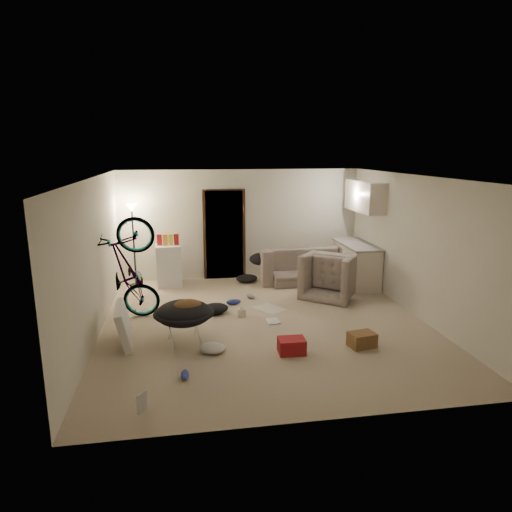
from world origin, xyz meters
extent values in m
cube|color=#B6A58C|center=(0.00, 0.00, -0.01)|extent=(5.50, 6.00, 0.02)
cube|color=white|center=(0.00, 0.00, 2.51)|extent=(5.50, 6.00, 0.02)
cube|color=silver|center=(0.00, 3.01, 1.25)|extent=(5.50, 0.02, 2.50)
cube|color=silver|center=(0.00, -3.01, 1.25)|extent=(5.50, 0.02, 2.50)
cube|color=silver|center=(-2.76, 0.00, 1.25)|extent=(0.02, 6.00, 2.50)
cube|color=silver|center=(2.76, 0.00, 1.25)|extent=(0.02, 6.00, 2.50)
cube|color=black|center=(-0.40, 2.97, 1.02)|extent=(0.85, 0.10, 2.04)
cube|color=#342012|center=(-0.40, 2.94, 1.02)|extent=(0.97, 0.04, 2.10)
cylinder|color=black|center=(-2.40, 2.65, 0.01)|extent=(0.28, 0.28, 0.03)
cylinder|color=black|center=(-2.40, 2.65, 0.85)|extent=(0.04, 0.04, 1.70)
cone|color=#FFE0A5|center=(-2.40, 2.65, 1.72)|extent=(0.24, 0.24, 0.18)
cube|color=beige|center=(2.43, 2.00, 0.44)|extent=(0.60, 1.50, 0.88)
cube|color=gray|center=(2.43, 2.00, 0.90)|extent=(0.64, 1.54, 0.04)
cube|color=beige|center=(2.56, 2.00, 1.95)|extent=(0.38, 1.40, 0.65)
imported|color=#373F37|center=(1.33, 2.45, 0.30)|extent=(2.06, 0.86, 0.59)
imported|color=#373F37|center=(1.67, 1.30, 0.33)|extent=(1.37, 1.34, 0.67)
imported|color=black|center=(-2.30, 0.55, 0.49)|extent=(1.95, 0.98, 1.09)
imported|color=maroon|center=(-1.94, -2.55, 0.01)|extent=(0.29, 0.28, 0.02)
cube|color=white|center=(-1.68, 2.55, 0.46)|extent=(0.57, 0.57, 0.91)
cube|color=maroon|center=(-1.85, 2.55, 1.00)|extent=(0.11, 0.08, 0.30)
cube|color=orange|center=(-1.73, 2.55, 1.00)|extent=(0.10, 0.08, 0.30)
cube|color=gold|center=(-1.61, 2.55, 1.00)|extent=(0.10, 0.07, 0.30)
cube|color=maroon|center=(-1.49, 2.55, 1.00)|extent=(0.11, 0.08, 0.30)
cylinder|color=silver|center=(-1.38, -0.61, 0.22)|extent=(0.61, 0.61, 0.43)
ellipsoid|color=black|center=(-1.38, -0.61, 0.48)|extent=(0.86, 0.86, 0.36)
torus|color=black|center=(-1.38, -0.61, 0.48)|extent=(0.93, 0.93, 0.07)
ellipsoid|color=brown|center=(-1.33, -0.64, 0.59)|extent=(0.61, 0.58, 0.22)
ellipsoid|color=black|center=(0.38, 2.45, 0.54)|extent=(0.59, 0.49, 0.28)
cube|color=silver|center=(-2.30, -0.50, 0.31)|extent=(0.32, 0.94, 0.62)
cube|color=brown|center=(1.28, -1.22, 0.11)|extent=(0.43, 0.35, 0.22)
cube|color=maroon|center=(0.17, -1.27, 0.11)|extent=(0.40, 0.30, 0.23)
cylinder|color=beige|center=(-0.36, 0.35, 0.07)|extent=(0.15, 0.15, 0.15)
cone|color=beige|center=(-0.36, 0.35, 0.18)|extent=(0.08, 0.08, 0.06)
cube|color=beige|center=(0.21, 0.67, 0.00)|extent=(0.66, 0.69, 0.01)
cube|color=#2A399A|center=(-0.89, 0.87, 0.02)|extent=(0.30, 0.36, 0.03)
cube|color=silver|center=(0.15, 0.00, 0.01)|extent=(0.23, 0.28, 0.03)
ellipsoid|color=#2A399A|center=(-0.43, 1.03, 0.05)|extent=(0.31, 0.16, 0.11)
ellipsoid|color=slate|center=(-0.04, 1.34, 0.05)|extent=(0.22, 0.26, 0.09)
ellipsoid|color=#2A399A|center=(-1.40, -1.76, 0.05)|extent=(0.12, 0.25, 0.09)
ellipsoid|color=black|center=(-0.82, 0.63, 0.08)|extent=(0.63, 0.59, 0.16)
ellipsoid|color=black|center=(0.06, 2.55, 0.08)|extent=(0.60, 0.55, 0.15)
ellipsoid|color=silver|center=(-0.98, -1.03, 0.06)|extent=(0.51, 0.48, 0.12)
camera|label=1|loc=(-1.38, -7.33, 2.93)|focal=32.00mm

